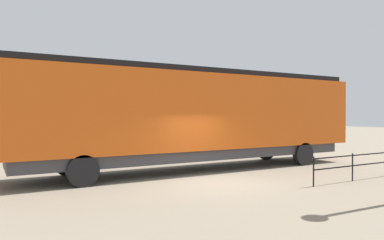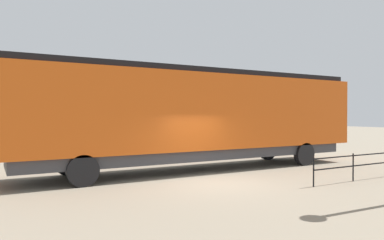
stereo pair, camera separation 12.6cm
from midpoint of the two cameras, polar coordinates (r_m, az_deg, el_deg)
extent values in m
plane|color=gray|center=(13.09, 3.44, -9.97)|extent=(120.00, 120.00, 0.00)
cube|color=#D15114|center=(15.97, 0.43, 1.32)|extent=(2.94, 16.44, 3.18)
cube|color=black|center=(20.29, 17.25, -0.17)|extent=(2.83, 2.81, 2.22)
cube|color=black|center=(16.07, 0.43, 7.42)|extent=(2.65, 15.79, 0.24)
cube|color=#38383D|center=(16.05, 0.43, -5.17)|extent=(2.65, 15.13, 0.45)
cylinder|color=black|center=(20.24, 11.48, -4.58)|extent=(0.30, 1.10, 1.10)
cylinder|color=black|center=(18.35, 16.98, -5.16)|extent=(0.30, 1.10, 1.10)
cylinder|color=black|center=(15.47, -19.37, -6.28)|extent=(0.30, 1.10, 1.10)
cylinder|color=black|center=(12.90, -17.17, -7.69)|extent=(0.30, 1.10, 1.10)
cylinder|color=black|center=(13.05, 18.41, -7.75)|extent=(0.05, 0.05, 1.03)
cylinder|color=black|center=(14.65, 23.82, -6.84)|extent=(0.05, 0.05, 1.03)
camera|label=1|loc=(0.06, -90.27, 0.00)|focal=33.72mm
camera|label=2|loc=(0.06, 89.73, 0.00)|focal=33.72mm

